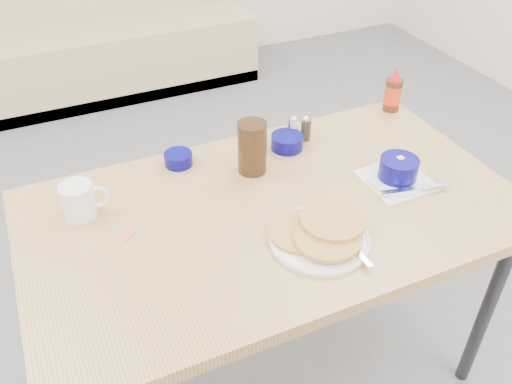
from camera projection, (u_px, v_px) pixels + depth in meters
name	position (u px, v px, depth m)	size (l,w,h in m)	color
booth_bench	(108.00, 38.00, 3.62)	(1.90, 0.56, 1.22)	tan
dining_table	(274.00, 224.00, 1.58)	(1.40, 0.80, 0.76)	tan
pancake_plate	(320.00, 234.00, 1.42)	(0.27, 0.28, 0.05)	white
coffee_mug	(80.00, 200.00, 1.48)	(0.13, 0.09, 0.10)	white
grits_setting	(398.00, 172.00, 1.62)	(0.21, 0.20, 0.08)	white
creamer_bowl	(178.00, 159.00, 1.70)	(0.09, 0.09, 0.04)	#060461
butter_bowl	(287.00, 142.00, 1.77)	(0.11, 0.11, 0.05)	#060461
amber_tumbler	(252.00, 148.00, 1.63)	(0.09, 0.09, 0.17)	#301D0F
condiment_caddy	(299.00, 130.00, 1.81)	(0.10, 0.08, 0.10)	silver
syrup_bottle	(393.00, 92.00, 1.95)	(0.06, 0.06, 0.16)	#47230F
sugar_wrapper	(128.00, 235.00, 1.45)	(0.04, 0.03, 0.00)	#F9535D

